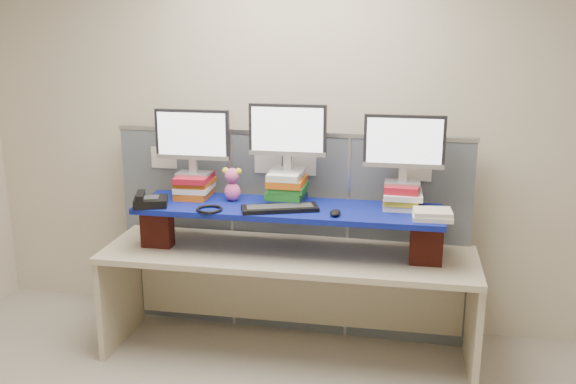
% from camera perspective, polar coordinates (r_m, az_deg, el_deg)
% --- Properties ---
extents(room, '(5.00, 4.00, 2.80)m').
position_cam_1_polar(room, '(2.92, -7.36, -2.78)').
color(room, beige).
rests_on(room, ground).
extents(cubicle_partition, '(2.60, 0.06, 1.53)m').
position_cam_1_polar(cubicle_partition, '(4.74, 0.12, -3.64)').
color(cubicle_partition, '#4F555D').
rests_on(cubicle_partition, ground).
extents(desk, '(2.55, 0.82, 0.77)m').
position_cam_1_polar(desk, '(4.42, 0.00, -7.23)').
color(desk, '#C0B293').
rests_on(desk, ground).
extents(brick_pier_left, '(0.21, 0.12, 0.28)m').
position_cam_1_polar(brick_pier_left, '(4.52, -11.55, -3.03)').
color(brick_pier_left, maroon).
rests_on(brick_pier_left, desk).
extents(brick_pier_right, '(0.21, 0.12, 0.28)m').
position_cam_1_polar(brick_pier_right, '(4.20, 12.18, -4.43)').
color(brick_pier_right, maroon).
rests_on(brick_pier_right, desk).
extents(blue_board, '(2.05, 0.57, 0.04)m').
position_cam_1_polar(blue_board, '(4.27, 0.00, -1.54)').
color(blue_board, navy).
rests_on(blue_board, brick_pier_left).
extents(book_stack_left, '(0.26, 0.32, 0.16)m').
position_cam_1_polar(book_stack_left, '(4.52, -8.32, 0.57)').
color(book_stack_left, '#C05512').
rests_on(book_stack_left, blue_board).
extents(book_stack_center, '(0.26, 0.30, 0.21)m').
position_cam_1_polar(book_stack_center, '(4.35, -0.08, 0.49)').
color(book_stack_center, navy).
rests_on(book_stack_center, blue_board).
extents(book_stack_right, '(0.26, 0.32, 0.16)m').
position_cam_1_polar(book_stack_right, '(4.29, 10.06, -0.31)').
color(book_stack_right, silver).
rests_on(book_stack_right, blue_board).
extents(monitor_left, '(0.52, 0.15, 0.45)m').
position_cam_1_polar(monitor_left, '(4.45, -8.50, 4.77)').
color(monitor_left, '#9F9FA4').
rests_on(monitor_left, book_stack_left).
extents(monitor_center, '(0.52, 0.15, 0.45)m').
position_cam_1_polar(monitor_center, '(4.27, -0.04, 5.22)').
color(monitor_center, '#9F9FA4').
rests_on(monitor_center, book_stack_center).
extents(monitor_right, '(0.52, 0.15, 0.45)m').
position_cam_1_polar(monitor_right, '(4.21, 10.29, 4.12)').
color(monitor_right, '#9F9FA4').
rests_on(monitor_right, book_stack_right).
extents(keyboard, '(0.52, 0.33, 0.03)m').
position_cam_1_polar(keyboard, '(4.17, -0.74, -1.45)').
color(keyboard, black).
rests_on(keyboard, blue_board).
extents(mouse, '(0.10, 0.13, 0.04)m').
position_cam_1_polar(mouse, '(4.07, 4.23, -1.85)').
color(mouse, black).
rests_on(mouse, blue_board).
extents(desk_phone, '(0.27, 0.26, 0.09)m').
position_cam_1_polar(desk_phone, '(4.37, -12.23, -0.77)').
color(desk_phone, black).
rests_on(desk_phone, blue_board).
extents(headset, '(0.17, 0.17, 0.02)m').
position_cam_1_polar(headset, '(4.20, -7.00, -1.53)').
color(headset, black).
rests_on(headset, blue_board).
extents(plush_toy, '(0.14, 0.10, 0.23)m').
position_cam_1_polar(plush_toy, '(4.38, -4.98, 0.72)').
color(plush_toy, '#DE549B').
rests_on(plush_toy, blue_board).
extents(binder_stack, '(0.26, 0.22, 0.06)m').
position_cam_1_polar(binder_stack, '(4.09, 12.72, -1.96)').
color(binder_stack, beige).
rests_on(binder_stack, blue_board).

